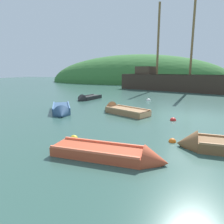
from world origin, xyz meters
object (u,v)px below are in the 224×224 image
object	(u,v)px
rowboat_portside	(87,99)
buoy_white	(148,101)
sailing_ship	(169,84)
rowboat_center	(222,147)
buoy_red	(173,121)
rowboat_near_dock	(61,111)
rowboat_far	(115,156)
buoy_orange	(172,142)
buoy_yellow	(74,139)
rowboat_outer_right	(120,111)

from	to	relation	value
rowboat_portside	buoy_white	world-z (taller)	rowboat_portside
sailing_ship	rowboat_center	size ratio (longest dim) A/B	4.69
buoy_white	buoy_red	world-z (taller)	buoy_white
rowboat_center	buoy_red	world-z (taller)	rowboat_center
rowboat_near_dock	rowboat_far	xyz separation A→B (m)	(5.36, -5.83, -0.04)
sailing_ship	buoy_red	size ratio (longest dim) A/B	47.94
buoy_red	sailing_ship	bearing A→B (deg)	92.39
buoy_orange	buoy_yellow	world-z (taller)	buoy_yellow
buoy_orange	buoy_red	world-z (taller)	buoy_red
rowboat_center	buoy_white	world-z (taller)	rowboat_center
rowboat_center	buoy_red	xyz separation A→B (m)	(-1.66, 4.00, -0.11)
buoy_orange	buoy_white	distance (m)	10.91
rowboat_outer_right	buoy_white	size ratio (longest dim) A/B	8.71
rowboat_near_dock	rowboat_outer_right	size ratio (longest dim) A/B	1.03
rowboat_far	buoy_white	xyz separation A→B (m)	(-0.57, 12.80, -0.09)
rowboat_outer_right	rowboat_center	distance (m)	7.17
rowboat_center	rowboat_far	distance (m)	3.74
rowboat_near_dock	rowboat_outer_right	distance (m)	3.86
rowboat_near_dock	rowboat_center	bearing A→B (deg)	33.60
rowboat_near_dock	buoy_yellow	world-z (taller)	rowboat_near_dock
sailing_ship	buoy_white	distance (m)	10.93
sailing_ship	rowboat_outer_right	bearing A→B (deg)	-79.12
buoy_orange	buoy_white	size ratio (longest dim) A/B	0.70
rowboat_near_dock	rowboat_far	distance (m)	7.92
rowboat_center	buoy_orange	size ratio (longest dim) A/B	11.84
rowboat_far	buoy_yellow	distance (m)	2.50
sailing_ship	buoy_red	xyz separation A→B (m)	(0.75, -17.87, -0.87)
rowboat_outer_right	rowboat_far	xyz separation A→B (m)	(1.64, -6.89, -0.02)
buoy_white	rowboat_center	bearing A→B (deg)	-70.62
buoy_orange	rowboat_outer_right	bearing A→B (deg)	124.94
rowboat_portside	buoy_orange	size ratio (longest dim) A/B	11.14
rowboat_center	buoy_white	bearing A→B (deg)	-69.14
sailing_ship	rowboat_center	bearing A→B (deg)	-64.12
buoy_red	buoy_yellow	xyz separation A→B (m)	(-3.79, -4.40, 0.00)
rowboat_far	rowboat_portside	world-z (taller)	rowboat_portside
buoy_white	buoy_red	bearing A→B (deg)	-72.43
rowboat_near_dock	buoy_yellow	xyz separation A→B (m)	(3.23, -4.51, -0.13)
buoy_orange	buoy_white	world-z (taller)	buoy_white
sailing_ship	rowboat_far	distance (m)	23.62
rowboat_far	buoy_orange	xyz separation A→B (m)	(1.69, 2.12, -0.09)
rowboat_portside	buoy_yellow	world-z (taller)	rowboat_portside
rowboat_outer_right	rowboat_portside	bearing A→B (deg)	-18.86
buoy_orange	buoy_yellow	size ratio (longest dim) A/B	0.89
buoy_yellow	sailing_ship	bearing A→B (deg)	82.21
buoy_white	buoy_yellow	world-z (taller)	buoy_white
rowboat_portside	buoy_red	size ratio (longest dim) A/B	9.61
sailing_ship	rowboat_portside	distance (m)	13.76
rowboat_near_dock	rowboat_portside	size ratio (longest dim) A/B	1.16
sailing_ship	buoy_white	bearing A→B (deg)	-78.27
rowboat_near_dock	rowboat_far	bearing A→B (deg)	11.52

